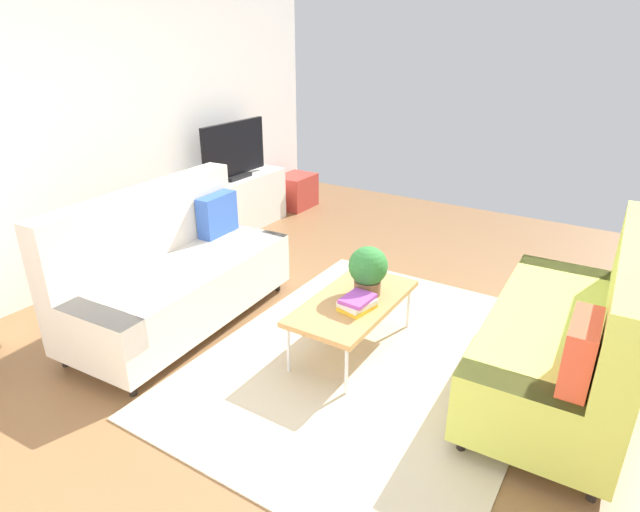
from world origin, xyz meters
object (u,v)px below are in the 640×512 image
vase_0 (195,182)px  storage_trunk (296,191)px  coffee_table (353,303)px  bottle_1 (218,175)px  bottle_2 (224,176)px  table_book_0 (357,307)px  couch_beige (174,272)px  tv (234,151)px  bottle_0 (212,177)px  couch_green (571,335)px  tv_console (236,204)px  potted_plant (368,269)px

vase_0 → storage_trunk: bearing=-5.1°
coffee_table → bottle_1: bottle_1 is taller
vase_0 → bottle_2: size_ratio=0.96×
storage_trunk → table_book_0: 3.67m
couch_beige → tv: bearing=-155.9°
vase_0 → bottle_0: 0.19m
couch_green → tv_console: 4.05m
couch_green → potted_plant: (-0.15, 1.38, 0.18)m
vase_0 → bottle_0: bearing=-29.0°
bottle_0 → bottle_2: bearing=0.0°
potted_plant → bottle_1: size_ratio=1.77×
couch_beige → vase_0: (1.35, 1.06, 0.27)m
couch_green → storage_trunk: couch_green is taller
couch_beige → coffee_table: size_ratio=1.77×
couch_green → vase_0: couch_green is taller
tv → storage_trunk: size_ratio=1.92×
bottle_0 → bottle_1: bottle_0 is taller
tv → coffee_table: bearing=-122.5°
vase_0 → tv_console: bearing=-4.9°
coffee_table → bottle_0: bottle_0 is taller
couch_green → table_book_0: 1.39m
bottle_2 → storage_trunk: bearing=-2.6°
tv → bottle_0: 0.47m
couch_beige → tv_console: (1.93, 1.01, -0.12)m
table_book_0 → storage_trunk: bearing=41.5°
coffee_table → bottle_2: bearing=61.1°
tv_console → tv: 0.63m
storage_trunk → table_book_0: (-2.74, -2.42, 0.22)m
tv → bottle_1: tv is taller
couch_green → storage_trunk: bearing=56.3°
potted_plant → table_book_0: (-0.25, -0.05, -0.19)m
bottle_1 → tv: bearing=3.7°
table_book_0 → bottle_2: 2.88m
bottle_1 → potted_plant: bearing=-114.1°
storage_trunk → bottle_2: (-1.32, 0.06, 0.50)m
couch_beige → potted_plant: 1.56m
couch_beige → tv_console: bearing=-155.5°
tv → table_book_0: bearing=-123.3°
tv_console → bottle_2: (-0.22, -0.04, 0.40)m
potted_plant → vase_0: (0.82, 2.52, 0.09)m
tv → potted_plant: tv is taller
table_book_0 → tv: bearing=56.7°
coffee_table → bottle_0: 2.67m
tv_console → bottle_2: bottle_2 is taller
couch_green → vase_0: (0.67, 3.91, 0.27)m
tv_console → bottle_1: bearing=-172.7°
couch_green → bottle_2: (1.03, 3.82, 0.28)m
couch_beige → coffee_table: 1.47m
coffee_table → tv_console: tv_console is taller
table_book_0 → coffee_table: bearing=40.1°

